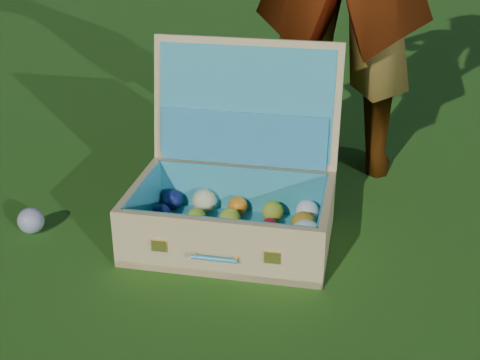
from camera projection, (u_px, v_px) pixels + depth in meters
ground at (141, 263)px, 1.85m from camera, size 60.00×60.00×0.00m
stray_ball at (31, 221)px, 2.00m from camera, size 0.08×0.08×0.08m
suitcase at (238, 184)px, 1.96m from camera, size 0.64×0.57×0.55m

